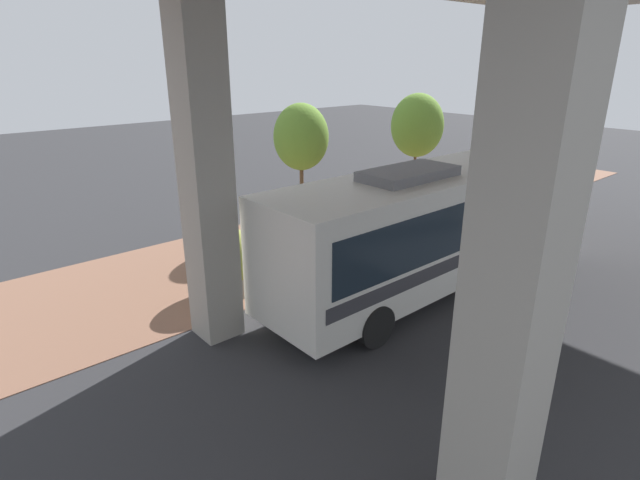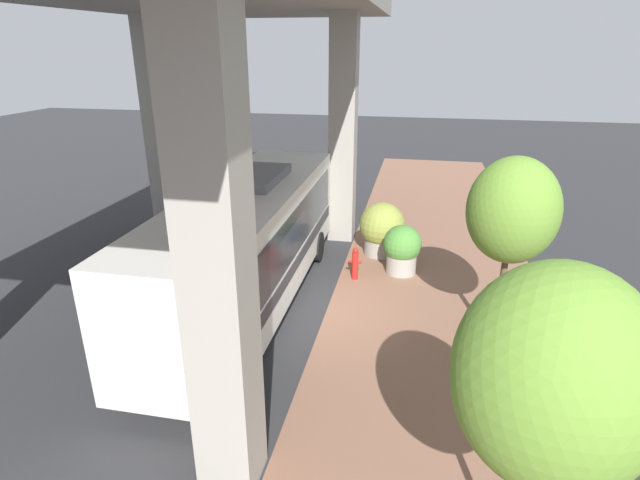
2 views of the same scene
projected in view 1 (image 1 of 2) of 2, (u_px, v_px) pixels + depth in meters
ground_plane at (371, 264)px, 15.68m from camera, size 80.00×80.00×0.00m
sidewalk_strip at (310, 239)px, 17.81m from camera, size 6.00×40.00×0.02m
bus at (430, 222)px, 13.49m from camera, size 2.68×10.33×3.53m
fire_hydrant at (307, 261)px, 14.51m from camera, size 0.40×0.19×1.06m
planter_front at (258, 245)px, 14.90m from camera, size 1.20×1.20×1.59m
planter_middle at (230, 262)px, 13.46m from camera, size 1.54×1.54×1.84m
street_tree_near at (417, 126)px, 21.37m from camera, size 2.24×2.24×4.71m
street_tree_far at (301, 137)px, 17.98m from camera, size 2.00×2.00×4.61m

